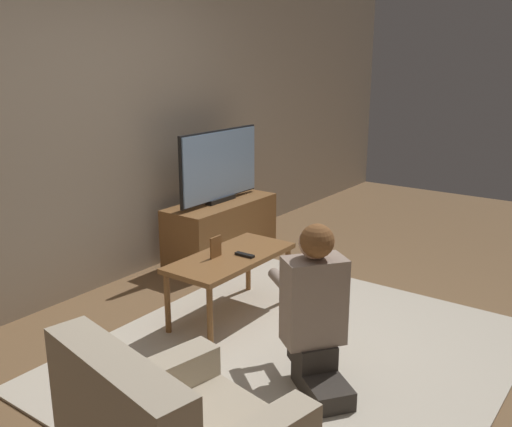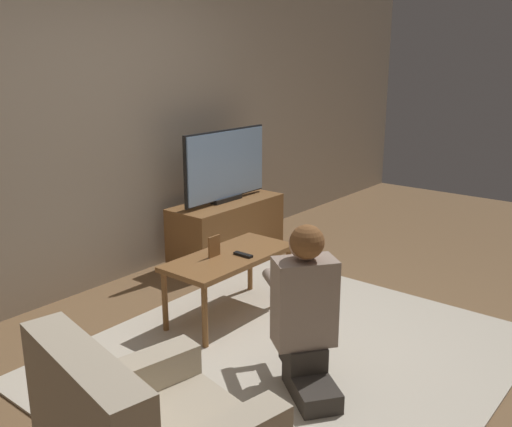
% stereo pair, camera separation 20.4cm
% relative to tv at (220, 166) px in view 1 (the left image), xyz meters
% --- Properties ---
extents(ground_plane, '(10.00, 10.00, 0.00)m').
position_rel_tv_xyz_m(ground_plane, '(-1.12, -1.53, -0.88)').
color(ground_plane, brown).
extents(wall_back, '(10.00, 0.06, 2.60)m').
position_rel_tv_xyz_m(wall_back, '(-1.12, 0.40, 0.42)').
color(wall_back, tan).
rests_on(wall_back, ground_plane).
extents(rug, '(2.71, 2.37, 0.02)m').
position_rel_tv_xyz_m(rug, '(-1.12, -1.53, -0.87)').
color(rug, beige).
rests_on(rug, ground_plane).
extents(tv_stand, '(1.13, 0.46, 0.55)m').
position_rel_tv_xyz_m(tv_stand, '(0.00, -0.00, -0.60)').
color(tv_stand, brown).
rests_on(tv_stand, ground_plane).
extents(tv, '(1.02, 0.08, 0.65)m').
position_rel_tv_xyz_m(tv, '(0.00, 0.00, 0.00)').
color(tv, black).
rests_on(tv, tv_stand).
extents(coffee_table, '(0.99, 0.45, 0.48)m').
position_rel_tv_xyz_m(coffee_table, '(-0.92, -0.85, -0.46)').
color(coffee_table, brown).
rests_on(coffee_table, ground_plane).
extents(person_kneeling, '(0.65, 0.75, 0.95)m').
position_rel_tv_xyz_m(person_kneeling, '(-1.33, -1.77, -0.39)').
color(person_kneeling, '#332D28').
rests_on(person_kneeling, rug).
extents(picture_frame, '(0.11, 0.01, 0.15)m').
position_rel_tv_xyz_m(picture_frame, '(-1.01, -0.79, -0.33)').
color(picture_frame, brown).
rests_on(picture_frame, coffee_table).
extents(remote, '(0.04, 0.15, 0.02)m').
position_rel_tv_xyz_m(remote, '(-0.88, -0.94, -0.39)').
color(remote, black).
rests_on(remote, coffee_table).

